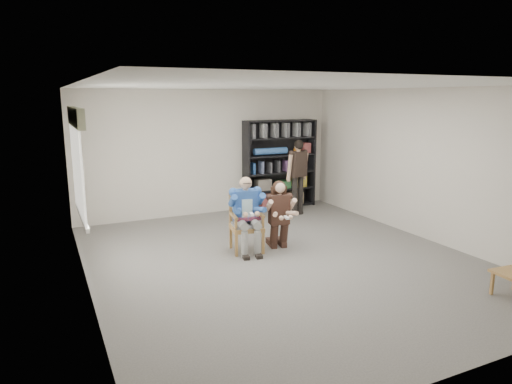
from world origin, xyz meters
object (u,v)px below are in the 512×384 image
seated_man (247,214)px  kneeling_woman (280,215)px  standing_man (298,178)px  bookshelf (280,164)px  armchair (247,223)px

seated_man → kneeling_woman: size_ratio=1.09×
standing_man → bookshelf: bearing=80.3°
armchair → kneeling_woman: bearing=-1.6°
standing_man → seated_man: bearing=-150.8°
kneeling_woman → standing_man: size_ratio=0.71×
bookshelf → standing_man: (0.03, -0.81, -0.20)m
armchair → seated_man: size_ratio=0.77×
armchair → bookshelf: (2.05, 2.61, 0.54)m
armchair → standing_man: (2.08, 1.80, 0.34)m
armchair → kneeling_woman: (0.58, -0.12, 0.10)m
armchair → bookshelf: bookshelf is taller
seated_man → bookshelf: 3.34m
seated_man → standing_man: 2.75m
seated_man → standing_man: bearing=51.0°
kneeling_woman → standing_man: 2.44m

